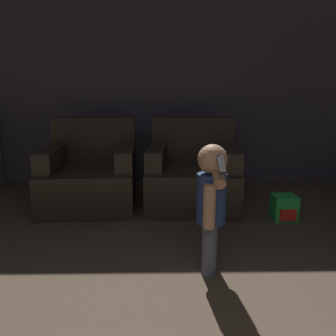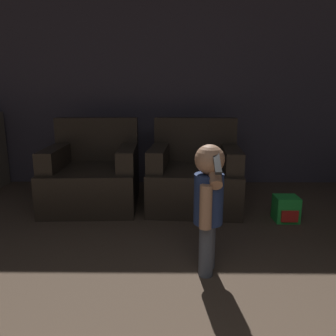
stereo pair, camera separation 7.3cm
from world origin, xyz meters
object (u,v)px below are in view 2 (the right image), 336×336
at_px(armchair_left, 94,175).
at_px(person_toddler, 209,199).
at_px(armchair_right, 194,175).
at_px(toy_backpack, 286,209).

distance_m(armchair_left, person_toddler, 1.69).
height_order(armchair_left, armchair_right, same).
xyz_separation_m(armchair_left, person_toddler, (1.02, -1.34, 0.19)).
distance_m(person_toddler, toy_backpack, 1.23).
xyz_separation_m(person_toddler, toy_backpack, (0.79, 0.87, -0.37)).
bearing_deg(toy_backpack, armchair_right, 149.01).
xyz_separation_m(armchair_right, toy_backpack, (0.78, -0.47, -0.19)).
distance_m(armchair_right, toy_backpack, 0.93).
bearing_deg(toy_backpack, armchair_left, 165.42).
xyz_separation_m(armchair_left, toy_backpack, (1.81, -0.47, -0.19)).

